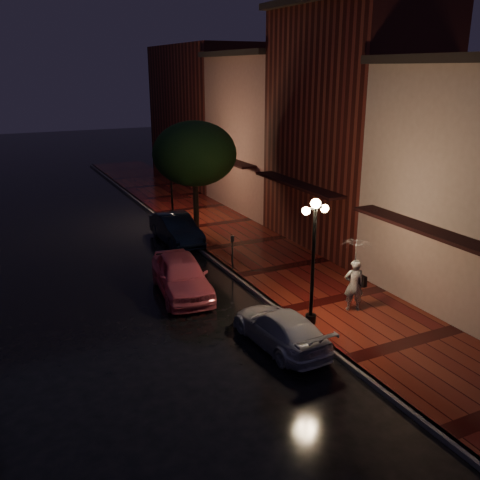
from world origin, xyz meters
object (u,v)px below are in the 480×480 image
streetlamp_far (171,178)px  streetlamp_near (313,254)px  woman_with_umbrella (355,264)px  street_tree (195,156)px  silver_car (280,328)px  parking_meter (232,249)px  pink_car (181,275)px  navy_car (176,229)px

streetlamp_far → streetlamp_near: bearing=-90.0°
streetlamp_near → woman_with_umbrella: 2.06m
street_tree → woman_with_umbrella: street_tree is taller
streetlamp_near → silver_car: size_ratio=1.07×
parking_meter → silver_car: bearing=-82.4°
streetlamp_near → pink_car: streetlamp_near is taller
streetlamp_near → streetlamp_far: (0.00, 14.00, 0.00)m
streetlamp_near → pink_car: 5.71m
streetlamp_near → parking_meter: size_ratio=2.89×
street_tree → pink_car: 7.99m
silver_car → woman_with_umbrella: (3.47, 0.86, 1.31)m
streetlamp_near → street_tree: street_tree is taller
silver_car → streetlamp_far: bearing=-98.9°
pink_car → street_tree: bearing=71.2°
navy_car → parking_meter: bearing=-82.0°
streetlamp_near → silver_car: streetlamp_near is taller
pink_car → woman_with_umbrella: size_ratio=1.71×
street_tree → parking_meter: bearing=-95.0°
woman_with_umbrella → streetlamp_far: bearing=-57.4°
streetlamp_near → streetlamp_far: 14.00m
navy_car → parking_meter: parking_meter is taller
streetlamp_near → woman_with_umbrella: (1.92, 0.22, -0.71)m
silver_car → woman_with_umbrella: 3.80m
streetlamp_far → woman_with_umbrella: 13.93m
navy_car → pink_car: bearing=-108.4°
pink_car → parking_meter: parking_meter is taller
navy_car → silver_car: 11.36m
streetlamp_near → streetlamp_far: same height
woman_with_umbrella → parking_meter: woman_with_umbrella is taller
streetlamp_near → street_tree: (0.26, 10.99, 1.64)m
street_tree → silver_car: 12.32m
streetlamp_far → pink_car: size_ratio=0.95×
pink_car → streetlamp_near: bearing=-49.7°
parking_meter → street_tree: bearing=104.5°
silver_car → parking_meter: parking_meter is taller
woman_with_umbrella → parking_meter: bearing=-44.3°
street_tree → parking_meter: street_tree is taller
streetlamp_far → street_tree: 3.44m
streetlamp_near → navy_car: streetlamp_near is taller
street_tree → pink_car: size_ratio=1.28×
streetlamp_far → silver_car: streetlamp_far is taller
streetlamp_far → parking_meter: 8.40m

